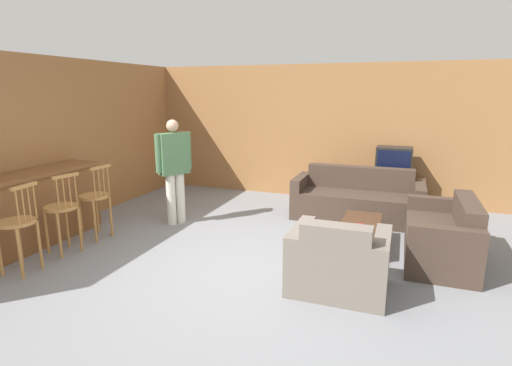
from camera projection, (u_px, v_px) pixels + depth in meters
ground_plane at (240, 265)px, 4.91m from camera, size 24.00×24.00×0.00m
wall_back at (309, 132)px, 7.89m from camera, size 9.40×0.08×2.60m
wall_left at (95, 138)px, 6.89m from camera, size 0.08×8.58×2.60m
bar_counter at (28, 210)px, 5.38m from camera, size 0.55×2.21×1.02m
bar_chair_near at (18, 227)px, 4.58m from camera, size 0.45×0.45×1.07m
bar_chair_mid at (62, 212)px, 5.16m from camera, size 0.49×0.49×1.07m
bar_chair_far at (95, 200)px, 5.71m from camera, size 0.46×0.46×1.07m
couch_far at (357, 201)px, 6.64m from camera, size 2.07×0.86×0.84m
armchair_near at (338, 263)px, 4.22m from camera, size 1.01×0.81×0.82m
loveseat_right at (443, 237)px, 4.97m from camera, size 0.79×1.50×0.81m
coffee_table at (361, 226)px, 5.36m from camera, size 0.50×1.07×0.37m
tv_unit at (391, 193)px, 7.20m from camera, size 1.10×0.49×0.60m
tv at (394, 162)px, 7.07m from camera, size 0.61×0.42×0.53m
book_on_table at (359, 226)px, 5.18m from camera, size 0.20×0.21×0.02m
person_by_window at (174, 166)px, 6.27m from camera, size 0.40×0.53×1.66m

